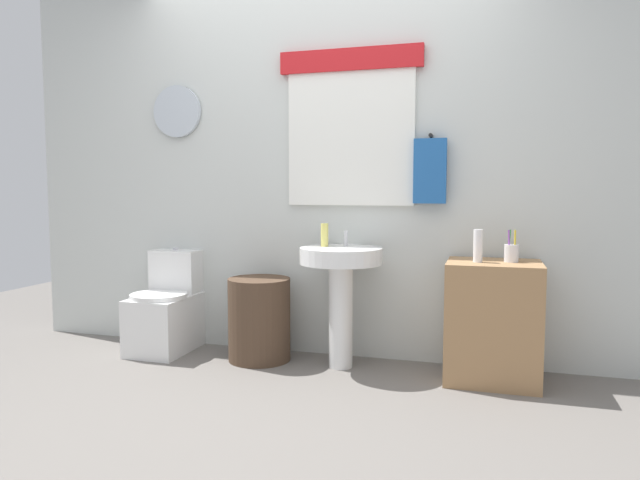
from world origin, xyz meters
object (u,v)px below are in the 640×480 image
at_px(soap_bottle, 325,235).
at_px(laundry_hamper, 259,319).
at_px(toilet, 167,312).
at_px(lotion_bottle, 478,246).
at_px(pedestal_sink, 341,277).
at_px(toothbrush_cup, 511,253).
at_px(wooden_cabinet, 493,322).

bearing_deg(soap_bottle, laundry_hamper, -173.33).
distance_m(toilet, lotion_bottle, 2.13).
relative_size(pedestal_sink, toothbrush_cup, 4.06).
relative_size(wooden_cabinet, toothbrush_cup, 3.76).
bearing_deg(pedestal_sink, wooden_cabinet, 0.00).
relative_size(wooden_cabinet, soap_bottle, 4.78).
height_order(soap_bottle, lotion_bottle, soap_bottle).
height_order(wooden_cabinet, soap_bottle, soap_bottle).
relative_size(laundry_hamper, soap_bottle, 3.68).
bearing_deg(lotion_bottle, toilet, 178.02).
height_order(toilet, wooden_cabinet, toilet).
height_order(laundry_hamper, toothbrush_cup, toothbrush_cup).
bearing_deg(pedestal_sink, soap_bottle, 157.38).
relative_size(pedestal_sink, soap_bottle, 5.16).
xyz_separation_m(wooden_cabinet, soap_bottle, (-1.03, 0.05, 0.48)).
bearing_deg(wooden_cabinet, pedestal_sink, 180.00).
xyz_separation_m(pedestal_sink, soap_bottle, (-0.12, 0.05, 0.26)).
bearing_deg(toothbrush_cup, soap_bottle, 178.46).
xyz_separation_m(laundry_hamper, soap_bottle, (0.43, 0.05, 0.56)).
height_order(wooden_cabinet, lotion_bottle, lotion_bottle).
bearing_deg(pedestal_sink, laundry_hamper, 180.00).
distance_m(lotion_bottle, toothbrush_cup, 0.20).
distance_m(toilet, soap_bottle, 1.26).
bearing_deg(toilet, toothbrush_cup, -0.29).
height_order(toilet, pedestal_sink, pedestal_sink).
relative_size(pedestal_sink, lotion_bottle, 4.02).
distance_m(laundry_hamper, lotion_bottle, 1.46).
xyz_separation_m(laundry_hamper, toothbrush_cup, (1.55, 0.02, 0.48)).
distance_m(laundry_hamper, wooden_cabinet, 1.46).
height_order(laundry_hamper, soap_bottle, soap_bottle).
height_order(pedestal_sink, soap_bottle, soap_bottle).
height_order(pedestal_sink, toothbrush_cup, toothbrush_cup).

